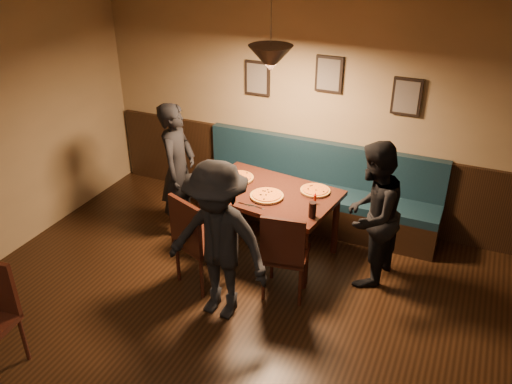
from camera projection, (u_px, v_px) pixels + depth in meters
The scene contains 22 objects.
ceiling at pixel (152, 62), 2.87m from camera, with size 7.00×7.00×0.00m, color silver.
wall_back at pixel (327, 111), 6.36m from camera, with size 6.00×6.00×0.00m, color #8C704F.
wainscot at pixel (322, 179), 6.75m from camera, with size 5.88×0.06×1.00m, color black.
booth_bench at pixel (315, 188), 6.54m from camera, with size 3.00×0.60×1.00m, color #0F232D, non-canonical shape.
picture_left at pixel (258, 78), 6.51m from camera, with size 0.32×0.04×0.42m, color black.
picture_center at pixel (329, 74), 6.12m from camera, with size 0.32×0.04×0.42m, color black.
picture_right at pixel (407, 97), 5.87m from camera, with size 0.32×0.04×0.42m, color black.
pendant_lamp at pixel (271, 58), 5.16m from camera, with size 0.44×0.44×0.25m, color black.
dining_table at pixel (268, 222), 6.03m from camera, with size 1.46×0.94×0.78m, color #32180E.
chair_near_left at pixel (203, 239), 5.48m from camera, with size 0.46×0.46×1.05m, color #331E0E, non-canonical shape.
chair_near_right at pixel (286, 252), 5.33m from camera, with size 0.44×0.44×0.99m, color black, non-canonical shape.
diner_left at pixel (178, 170), 6.26m from camera, with size 0.60×0.39×1.64m, color black.
diner_right at pixel (372, 215), 5.40m from camera, with size 0.77×0.60×1.57m, color black.
diner_front at pixel (218, 242), 4.91m from camera, with size 1.05×0.60×1.62m, color black.
pizza_a at pixel (238, 178), 6.10m from camera, with size 0.36×0.36×0.04m, color orange.
pizza_b at pixel (267, 196), 5.72m from camera, with size 0.36×0.36×0.04m, color orange.
pizza_c at pixel (315, 190), 5.83m from camera, with size 0.33×0.33×0.04m, color orange.
soda_glass at pixel (312, 210), 5.33m from camera, with size 0.08×0.08×0.17m, color black.
tabasco_bottle at pixel (315, 198), 5.58m from camera, with size 0.03×0.03×0.13m, color #A51A05.
napkin_a at pixel (228, 173), 6.24m from camera, with size 0.14×0.14×0.01m, color #1E731F.
napkin_b at pixel (216, 195), 5.77m from camera, with size 0.15×0.15×0.01m, color #1D6E1E.
cutlery_set at pixel (249, 205), 5.57m from camera, with size 0.02×0.18×0.00m, color silver.
Camera 1 is at (1.68, -2.39, 3.53)m, focal length 37.35 mm.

